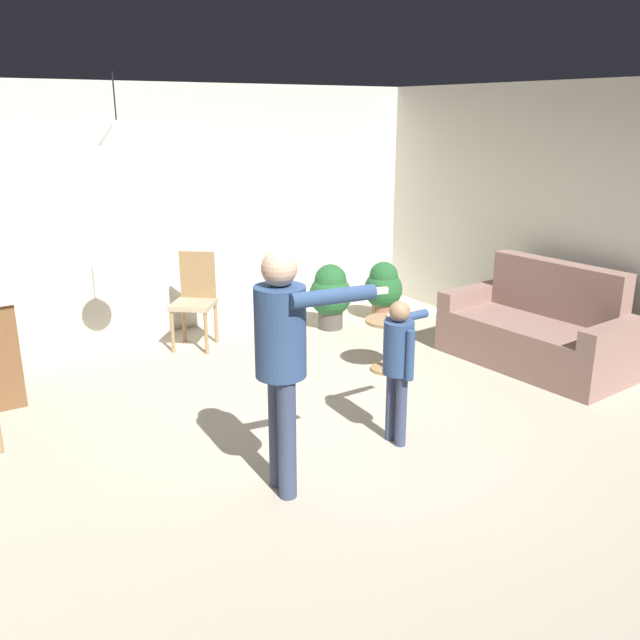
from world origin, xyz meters
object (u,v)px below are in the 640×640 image
Objects in this scene: person_child at (399,356)px; spare_remote_on_table at (390,317)px; side_table_by_couch at (388,338)px; potted_plant_corner at (330,293)px; couch_floral at (537,332)px; dining_chair_by_counter at (195,296)px; person_adult at (283,347)px; potted_plant_by_wall at (383,288)px.

spare_remote_on_table is at bearing 142.84° from person_child.
side_table_by_couch is 1.44m from potted_plant_corner.
couch_floral is 1.49m from spare_remote_on_table.
person_child is at bearing 138.44° from dining_chair_by_counter.
person_adult is at bearing 118.40° from dining_chair_by_counter.
person_adult is (-1.91, -1.33, 0.68)m from side_table_by_couch.
side_table_by_couch is 0.32× the size of person_adult.
person_adult is at bearing 97.59° from couch_floral.
person_child is at bearing 105.55° from person_adult.
dining_chair_by_counter is (0.66, 3.01, -0.46)m from person_adult.
potted_plant_corner is (1.53, -0.28, -0.13)m from dining_chair_by_counter.
potted_plant_corner is (0.28, 1.41, 0.09)m from side_table_by_couch.
person_adult reaches higher than spare_remote_on_table.
potted_plant_corner is at bearing -149.50° from dining_chair_by_counter.
person_adult is at bearing -83.93° from person_child.
spare_remote_on_table reaches higher than side_table_by_couch.
dining_chair_by_counter is (-1.25, 1.69, 0.22)m from side_table_by_couch.
dining_chair_by_counter is 1.56m from potted_plant_corner.
couch_floral is 1.15× the size of person_adult.
potted_plant_by_wall is (2.92, 2.69, -0.62)m from person_adult.
couch_floral and dining_chair_by_counter have the same top height.
person_adult reaches higher than potted_plant_by_wall.
person_child is 1.11× the size of dining_chair_by_counter.
couch_floral is at bearing 102.89° from person_child.
person_adult reaches higher than side_table_by_couch.
side_table_by_couch is at bearing 143.53° from person_child.
potted_plant_corner is at bearing 176.14° from potted_plant_by_wall.
spare_remote_on_table is (-0.26, -1.41, 0.12)m from potted_plant_corner.
person_adult is 4.01m from potted_plant_by_wall.
person_child is at bearing -113.57° from potted_plant_corner.
side_table_by_couch is at bearing 59.94° from couch_floral.
potted_plant_corner is 5.79× the size of spare_remote_on_table.
potted_plant_corner is at bearing 23.21° from couch_floral.
person_adult reaches higher than person_child.
person_child reaches higher than dining_chair_by_counter.
dining_chair_by_counter is at bearing -173.19° from person_child.
potted_plant_by_wall is (-0.34, 2.02, 0.06)m from couch_floral.
potted_plant_by_wall is at bearing 5.46° from couch_floral.
potted_plant_corner reaches higher than spare_remote_on_table.
couch_floral is 3.50m from dining_chair_by_counter.
person_adult is at bearing -137.31° from potted_plant_by_wall.
potted_plant_by_wall is at bearing 143.02° from person_child.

